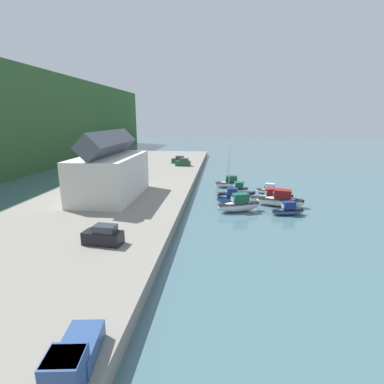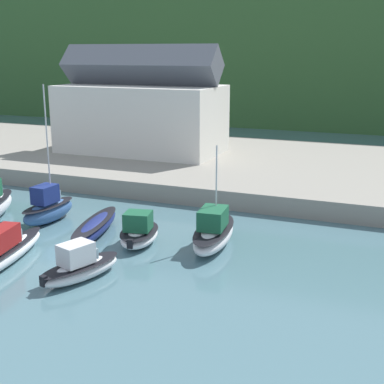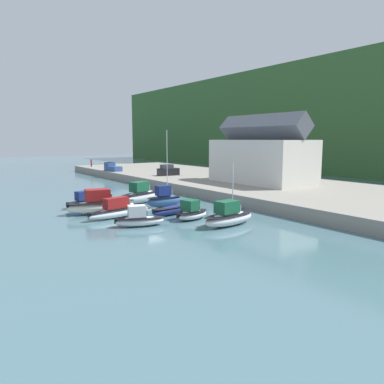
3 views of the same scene
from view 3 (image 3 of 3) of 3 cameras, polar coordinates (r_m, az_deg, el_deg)
The scene contains 15 objects.
ground_plane at distance 42.12m, azimuth -6.30°, elevation -3.90°, with size 320.00×320.00×0.00m, color #476B75.
quay_promenade at distance 58.48m, azimuth 16.09°, elevation -0.04°, with size 129.36×26.11×1.53m.
harbor_clubhouse at distance 62.94m, azimuth 10.55°, elevation 5.26°, with size 17.21×8.85×11.23m.
moored_boat_0 at distance 51.64m, azimuth -7.80°, elevation -0.46°, with size 4.38×7.44×2.96m.
moored_boat_1 at distance 48.38m, azimuth -4.21°, elevation -1.04°, with size 1.98×5.20×9.85m.
moored_boat_2 at distance 43.96m, azimuth -2.36°, elevation -2.59°, with size 3.15×7.80×1.07m.
moored_boat_3 at distance 40.82m, azimuth -0.12°, elevation -3.13°, with size 3.09×4.69×2.18m.
moored_boat_4 at distance 38.10m, azimuth 5.61°, elevation -3.72°, with size 2.82×6.84×6.42m.
moored_boat_5 at distance 49.66m, azimuth -16.06°, elevation -1.45°, with size 2.51×5.32×2.15m.
moored_boat_6 at distance 45.33m, azimuth -13.76°, elevation -1.85°, with size 4.02×8.35×2.89m.
moored_boat_7 at distance 42.76m, azimuth -11.12°, elevation -2.72°, with size 3.04×8.39×2.27m.
moored_boat_8 at distance 38.06m, azimuth -8.10°, elevation -4.07°, with size 3.28×5.36×2.13m.
parked_car_2 at distance 74.46m, azimuth -3.68°, elevation 3.25°, with size 2.22×4.36×2.16m.
pickup_truck_0 at distance 86.75m, azimuth -12.09°, elevation 3.71°, with size 4.93×2.53×1.90m.
person_on_quay at distance 101.31m, azimuth -15.09°, elevation 4.37°, with size 0.40×0.40×2.14m.
Camera 3 is at (36.12, -19.82, 8.73)m, focal length 35.00 mm.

